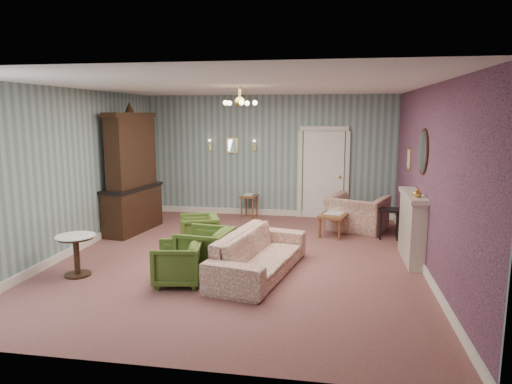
% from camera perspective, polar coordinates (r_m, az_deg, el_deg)
% --- Properties ---
extents(floor, '(7.00, 7.00, 0.00)m').
position_cam_1_polar(floor, '(7.98, -1.91, -8.25)').
color(floor, brown).
rests_on(floor, ground).
extents(ceiling, '(7.00, 7.00, 0.00)m').
position_cam_1_polar(ceiling, '(7.61, -2.04, 13.02)').
color(ceiling, white).
rests_on(ceiling, ground).
extents(wall_back, '(6.00, 0.00, 6.00)m').
position_cam_1_polar(wall_back, '(11.09, 1.65, 4.47)').
color(wall_back, slate).
rests_on(wall_back, ground).
extents(wall_front, '(6.00, 0.00, 6.00)m').
position_cam_1_polar(wall_front, '(4.34, -11.27, -3.90)').
color(wall_front, slate).
rests_on(wall_front, ground).
extents(wall_left, '(0.00, 7.00, 7.00)m').
position_cam_1_polar(wall_left, '(8.77, -21.59, 2.41)').
color(wall_left, slate).
rests_on(wall_left, ground).
extents(wall_right, '(0.00, 7.00, 7.00)m').
position_cam_1_polar(wall_right, '(7.65, 20.63, 1.50)').
color(wall_right, slate).
rests_on(wall_right, ground).
extents(wall_right_floral, '(0.00, 7.00, 7.00)m').
position_cam_1_polar(wall_right_floral, '(7.65, 20.52, 1.51)').
color(wall_right_floral, '#A1505F').
rests_on(wall_right_floral, ground).
extents(door, '(1.12, 0.12, 2.16)m').
position_cam_1_polar(door, '(10.99, 8.35, 2.38)').
color(door, white).
rests_on(door, floor).
extents(olive_chair_a, '(0.72, 0.75, 0.68)m').
position_cam_1_polar(olive_chair_a, '(6.84, -9.72, -8.48)').
color(olive_chair_a, '#425C20').
rests_on(olive_chair_a, floor).
extents(olive_chair_b, '(0.79, 0.83, 0.77)m').
position_cam_1_polar(olive_chair_b, '(7.26, -6.39, -6.94)').
color(olive_chair_b, '#425C20').
rests_on(olive_chair_b, floor).
extents(olive_chair_c, '(0.82, 0.85, 0.69)m').
position_cam_1_polar(olive_chair_c, '(8.52, -7.08, -4.74)').
color(olive_chair_c, '#425C20').
rests_on(olive_chair_c, floor).
extents(sofa_chintz, '(1.10, 2.34, 0.88)m').
position_cam_1_polar(sofa_chintz, '(7.12, 0.38, -6.76)').
color(sofa_chintz, brown).
rests_on(sofa_chintz, floor).
extents(wingback_chair, '(1.36, 1.14, 1.01)m').
position_cam_1_polar(wingback_chair, '(9.94, 12.47, -1.88)').
color(wingback_chair, brown).
rests_on(wingback_chair, floor).
extents(dresser, '(0.78, 1.64, 2.63)m').
position_cam_1_polar(dresser, '(9.88, -15.22, 2.72)').
color(dresser, black).
rests_on(dresser, floor).
extents(fireplace, '(0.30, 1.40, 1.16)m').
position_cam_1_polar(fireplace, '(8.17, 18.77, -4.12)').
color(fireplace, beige).
rests_on(fireplace, floor).
extents(mantel_vase, '(0.15, 0.15, 0.15)m').
position_cam_1_polar(mantel_vase, '(7.65, 19.36, -0.06)').
color(mantel_vase, gold).
rests_on(mantel_vase, fireplace).
extents(oval_mirror, '(0.04, 0.76, 0.84)m').
position_cam_1_polar(oval_mirror, '(7.99, 19.98, 4.75)').
color(oval_mirror, white).
rests_on(oval_mirror, wall_right).
extents(framed_print, '(0.04, 0.34, 0.42)m').
position_cam_1_polar(framed_print, '(9.34, 18.49, 3.92)').
color(framed_print, gold).
rests_on(framed_print, wall_right).
extents(coffee_table, '(0.72, 1.00, 0.46)m').
position_cam_1_polar(coffee_table, '(9.58, 9.73, -3.90)').
color(coffee_table, brown).
rests_on(coffee_table, floor).
extents(side_table_black, '(0.44, 0.44, 0.61)m').
position_cam_1_polar(side_table_black, '(9.51, 16.16, -3.79)').
color(side_table_black, black).
rests_on(side_table_black, floor).
extents(pedestal_table, '(0.73, 0.73, 0.64)m').
position_cam_1_polar(pedestal_table, '(7.59, -21.36, -7.34)').
color(pedestal_table, black).
rests_on(pedestal_table, floor).
extents(nesting_table, '(0.41, 0.49, 0.59)m').
position_cam_1_polar(nesting_table, '(10.98, -0.83, -1.67)').
color(nesting_table, brown).
rests_on(nesting_table, floor).
extents(gilt_mirror_back, '(0.28, 0.06, 0.36)m').
position_cam_1_polar(gilt_mirror_back, '(11.19, -2.96, 5.79)').
color(gilt_mirror_back, gold).
rests_on(gilt_mirror_back, wall_back).
extents(sconce_left, '(0.16, 0.12, 0.30)m').
position_cam_1_polar(sconce_left, '(11.30, -5.72, 5.79)').
color(sconce_left, gold).
rests_on(sconce_left, wall_back).
extents(sconce_right, '(0.16, 0.12, 0.30)m').
position_cam_1_polar(sconce_right, '(11.07, -0.19, 5.76)').
color(sconce_right, gold).
rests_on(sconce_right, wall_back).
extents(chandelier, '(0.56, 0.56, 0.36)m').
position_cam_1_polar(chandelier, '(7.60, -2.03, 10.99)').
color(chandelier, gold).
rests_on(chandelier, ceiling).
extents(burgundy_cushion, '(0.41, 0.28, 0.39)m').
position_cam_1_polar(burgundy_cushion, '(9.79, 12.21, -2.19)').
color(burgundy_cushion, '#5C1D17').
rests_on(burgundy_cushion, wingback_chair).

